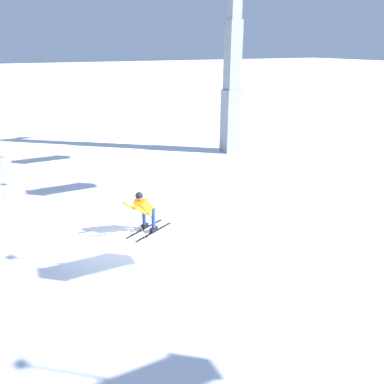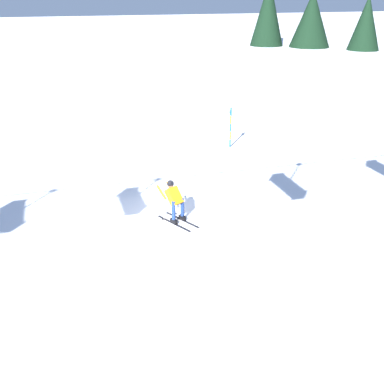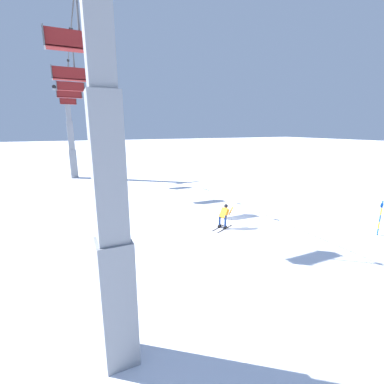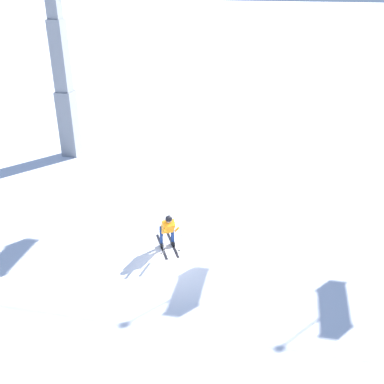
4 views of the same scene
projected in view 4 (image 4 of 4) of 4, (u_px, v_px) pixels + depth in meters
ground_plane at (175, 263)px, 15.39m from camera, size 260.00×260.00×0.00m
skier_carving_main at (168, 229)px, 15.75m from camera, size 1.32×1.81×1.62m
lift_tower_near at (62, 70)px, 22.20m from camera, size 0.84×3.03×10.83m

